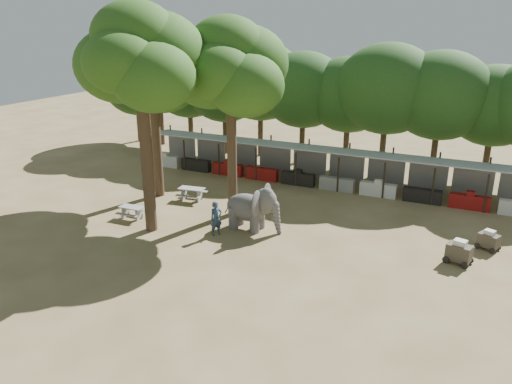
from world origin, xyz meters
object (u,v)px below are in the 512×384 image
at_px(yard_tree_left, 152,69).
at_px(cart_front, 459,252).
at_px(elephant, 253,208).
at_px(picnic_table_far, 192,192).
at_px(yard_tree_center, 139,59).
at_px(cart_back, 489,240).
at_px(handler, 216,218).
at_px(picnic_table_near, 132,211).
at_px(yard_tree_back, 230,68).

relative_size(yard_tree_left, cart_front, 7.88).
height_order(elephant, picnic_table_far, elephant).
bearing_deg(yard_tree_center, cart_back, 16.12).
xyz_separation_m(handler, picnic_table_near, (-5.65, -0.01, -0.47)).
bearing_deg(cart_front, yard_tree_back, -170.58).
bearing_deg(yard_tree_center, yard_tree_back, 53.14).
bearing_deg(handler, picnic_table_near, 123.30).
xyz_separation_m(handler, picnic_table_far, (-4.14, 4.13, -0.41)).
relative_size(yard_tree_back, picnic_table_near, 7.63).
bearing_deg(yard_tree_back, elephant, -38.21).
distance_m(yard_tree_left, yard_tree_back, 6.09).
xyz_separation_m(elephant, cart_front, (10.65, 0.42, -0.68)).
height_order(yard_tree_center, picnic_table_near, yard_tree_center).
height_order(handler, picnic_table_far, handler).
xyz_separation_m(picnic_table_far, cart_back, (17.52, 0.09, -0.02)).
bearing_deg(elephant, cart_front, 2.12).
distance_m(picnic_table_near, cart_front, 17.88).
distance_m(yard_tree_center, yard_tree_back, 5.04).
height_order(elephant, handler, elephant).
height_order(yard_tree_left, elephant, yard_tree_left).
bearing_deg(elephant, yard_tree_left, 161.38).
height_order(picnic_table_near, cart_back, cart_back).
relative_size(yard_tree_center, cart_front, 8.60).
xyz_separation_m(yard_tree_left, picnic_table_near, (1.10, -4.29, -7.73)).
xyz_separation_m(handler, cart_front, (12.12, 1.95, -0.35)).
distance_m(picnic_table_far, cart_front, 16.41).
height_order(elephant, picnic_table_near, elephant).
relative_size(yard_tree_back, handler, 6.01).
distance_m(yard_tree_left, yard_tree_center, 5.92).
bearing_deg(yard_tree_back, handler, -77.17).
relative_size(handler, picnic_table_near, 1.27).
bearing_deg(yard_tree_center, picnic_table_far, 94.68).
height_order(yard_tree_back, picnic_table_near, yard_tree_back).
relative_size(yard_tree_left, handler, 5.83).
xyz_separation_m(picnic_table_near, cart_back, (19.02, 4.24, 0.04)).
xyz_separation_m(yard_tree_back, elephant, (2.22, -1.75, -7.27)).
xyz_separation_m(yard_tree_back, cart_back, (14.12, 0.95, -8.03)).
bearing_deg(yard_tree_left, yard_tree_back, -9.46).
relative_size(picnic_table_near, picnic_table_far, 0.82).
distance_m(yard_tree_left, picnic_table_far, 8.10).
bearing_deg(yard_tree_left, cart_front, -7.04).
xyz_separation_m(yard_tree_left, yard_tree_back, (6.00, -1.00, 0.34)).
relative_size(handler, cart_back, 1.50).
xyz_separation_m(picnic_table_near, picnic_table_far, (1.50, 4.15, 0.06)).
relative_size(yard_tree_left, yard_tree_back, 0.97).
bearing_deg(yard_tree_back, picnic_table_far, 165.89).
bearing_deg(yard_tree_center, picnic_table_near, 159.53).
bearing_deg(yard_tree_left, picnic_table_near, -75.61).
height_order(yard_tree_center, picnic_table_far, yard_tree_center).
xyz_separation_m(yard_tree_back, picnic_table_near, (-4.90, -3.29, -8.07)).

